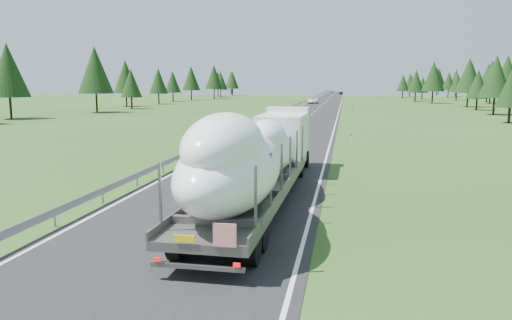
% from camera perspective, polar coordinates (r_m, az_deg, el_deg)
% --- Properties ---
extents(ground, '(400.00, 400.00, 0.00)m').
position_cam_1_polar(ground, '(19.32, -8.39, -8.36)').
color(ground, '#264717').
rests_on(ground, ground).
extents(road_surface, '(10.00, 400.00, 0.02)m').
position_cam_1_polar(road_surface, '(117.76, 7.33, 6.04)').
color(road_surface, black).
rests_on(road_surface, ground).
extents(guardrail, '(0.10, 400.00, 0.76)m').
position_cam_1_polar(guardrail, '(118.06, 4.75, 6.38)').
color(guardrail, slate).
rests_on(guardrail, ground).
extents(marker_posts, '(0.13, 350.08, 1.00)m').
position_cam_1_polar(marker_posts, '(172.55, 10.46, 7.03)').
color(marker_posts, silver).
rests_on(marker_posts, ground).
extents(highway_sign, '(0.08, 0.90, 2.60)m').
position_cam_1_polar(highway_sign, '(97.55, 10.99, 6.44)').
color(highway_sign, slate).
rests_on(highway_sign, ground).
extents(tree_line_left, '(15.56, 256.17, 12.41)m').
position_cam_1_polar(tree_line_left, '(119.21, -14.74, 9.21)').
color(tree_line_left, black).
rests_on(tree_line_left, ground).
extents(boat_truck, '(3.48, 21.80, 4.70)m').
position_cam_1_polar(boat_truck, '(22.79, 0.19, 0.72)').
color(boat_truck, white).
rests_on(boat_truck, ground).
extents(distant_van, '(2.75, 5.88, 1.63)m').
position_cam_1_polar(distant_van, '(136.47, 6.49, 6.78)').
color(distant_van, white).
rests_on(distant_van, ground).
extents(distant_car_dark, '(1.78, 4.01, 1.34)m').
position_cam_1_polar(distant_car_dark, '(240.47, 9.68, 7.56)').
color(distant_car_dark, black).
rests_on(distant_car_dark, ground).
extents(distant_car_blue, '(1.79, 4.29, 1.38)m').
position_cam_1_polar(distant_car_blue, '(284.79, 8.59, 7.78)').
color(distant_car_blue, '#1A244B').
rests_on(distant_car_blue, ground).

